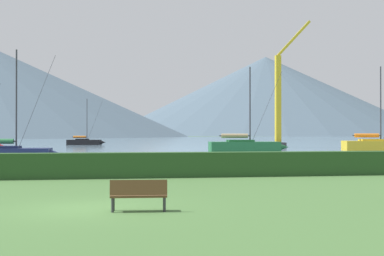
{
  "coord_description": "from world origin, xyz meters",
  "views": [
    {
      "loc": [
        0.62,
        -16.49,
        2.35
      ],
      "look_at": [
        13.49,
        66.27,
        3.02
      ],
      "focal_mm": 49.32,
      "sensor_mm": 36.0,
      "label": 1
    }
  ],
  "objects": [
    {
      "name": "sailboat_slip_8",
      "position": [
        34.03,
        45.94,
        0.76
      ],
      "size": [
        9.42,
        3.95,
        10.7
      ],
      "rotation": [
        0.0,
        0.0,
        -0.16
      ],
      "color": "gold",
      "rests_on": "harbor_water"
    },
    {
      "name": "harbor_water",
      "position": [
        0.0,
        137.0,
        0.0
      ],
      "size": [
        320.0,
        246.0,
        0.0
      ],
      "primitive_type": "cube",
      "color": "slate",
      "rests_on": "ground_plane"
    },
    {
      "name": "sailboat_slip_7",
      "position": [
        15.97,
        42.35,
        0.76
      ],
      "size": [
        9.31,
        3.12,
        9.88
      ],
      "rotation": [
        0.0,
        0.0,
        -0.05
      ],
      "color": "#236B38",
      "rests_on": "harbor_water"
    },
    {
      "name": "ground_plane",
      "position": [
        0.0,
        0.0,
        0.0
      ],
      "size": [
        1000.0,
        1000.0,
        0.0
      ],
      "primitive_type": "plane",
      "color": "#477038"
    },
    {
      "name": "sailboat_slip_2",
      "position": [
        -4.04,
        82.68,
        0.59
      ],
      "size": [
        7.22,
        3.19,
        8.53
      ],
      "rotation": [
        0.0,
        0.0,
        -0.19
      ],
      "color": "black",
      "rests_on": "harbor_water"
    },
    {
      "name": "sailboat_slip_6",
      "position": [
        -7.43,
        28.24,
        0.63
      ],
      "size": [
        7.73,
        2.62,
        9.11
      ],
      "rotation": [
        0.0,
        0.0,
        -0.05
      ],
      "color": "navy",
      "rests_on": "harbor_water"
    },
    {
      "name": "dock_crane",
      "position": [
        25.97,
        60.35,
        6.32
      ],
      "size": [
        6.18,
        2.0,
        19.49
      ],
      "color": "#333338",
      "rests_on": "ground_plane"
    },
    {
      "name": "hedge_line",
      "position": [
        0.0,
        11.0,
        0.65
      ],
      "size": [
        80.0,
        1.2,
        1.29
      ],
      "primitive_type": "cube",
      "color": "#284C23",
      "rests_on": "ground_plane"
    },
    {
      "name": "distant_hill_central_peak",
      "position": [
        120.6,
        380.85,
        30.66
      ],
      "size": [
        248.91,
        248.91,
        61.32
      ],
      "primitive_type": "cone",
      "color": "#4C6070",
      "rests_on": "ground_plane"
    },
    {
      "name": "park_bench_near_path",
      "position": [
        1.46,
        -0.82,
        0.53
      ],
      "size": [
        1.71,
        0.6,
        0.95
      ],
      "rotation": [
        0.0,
        0.0,
        -0.08
      ],
      "color": "brown",
      "rests_on": "ground_plane"
    }
  ]
}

